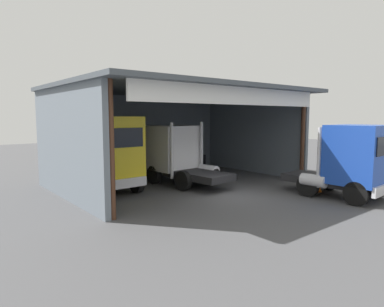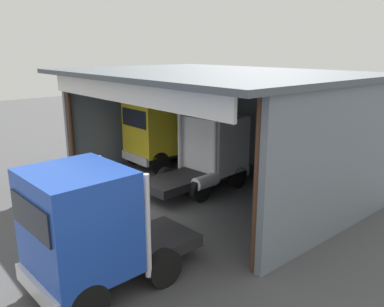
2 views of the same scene
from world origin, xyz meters
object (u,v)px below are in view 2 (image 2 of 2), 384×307
at_px(oil_drum, 327,184).
at_px(truck_blue_center_bay, 89,229).
at_px(truck_white_center_right_bay, 209,151).
at_px(tool_cart, 338,184).
at_px(traffic_cone, 149,261).
at_px(truck_yellow_left_bay, 157,131).

bearing_deg(oil_drum, truck_blue_center_bay, -90.96).
bearing_deg(truck_white_center_right_bay, truck_blue_center_bay, -67.36).
bearing_deg(tool_cart, truck_white_center_right_bay, -141.83).
distance_m(oil_drum, tool_cart, 0.50).
distance_m(truck_white_center_right_bay, traffic_cone, 7.68).
xyz_separation_m(truck_blue_center_bay, oil_drum, (0.19, 11.17, -1.33)).
height_order(truck_blue_center_bay, oil_drum, truck_blue_center_bay).
bearing_deg(oil_drum, traffic_cone, -90.12).
bearing_deg(truck_yellow_left_bay, truck_white_center_right_bay, 179.42).
bearing_deg(truck_yellow_left_bay, truck_blue_center_bay, 135.49).
bearing_deg(traffic_cone, tool_cart, 87.97).
bearing_deg(tool_cart, truck_blue_center_bay, -92.56).
height_order(truck_yellow_left_bay, truck_blue_center_bay, truck_yellow_left_bay).
relative_size(truck_yellow_left_bay, oil_drum, 4.98).
bearing_deg(truck_yellow_left_bay, tool_cart, -158.14).
bearing_deg(truck_white_center_right_bay, truck_yellow_left_bay, 175.55).
distance_m(truck_white_center_right_bay, tool_cart, 5.88).
bearing_deg(truck_blue_center_bay, tool_cart, -94.78).
relative_size(truck_white_center_right_bay, truck_blue_center_bay, 1.10).
bearing_deg(tool_cart, traffic_cone, -92.03).
distance_m(truck_white_center_right_bay, truck_blue_center_bay, 8.93).
height_order(truck_white_center_right_bay, traffic_cone, truck_white_center_right_bay).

